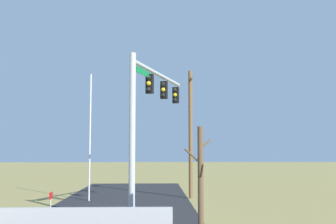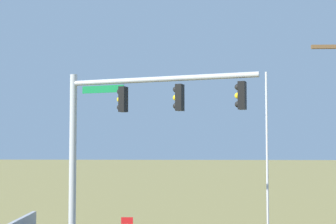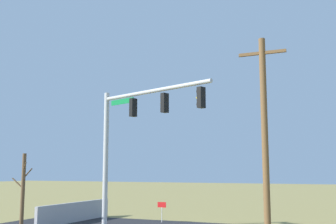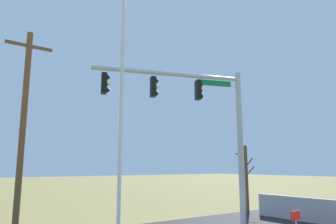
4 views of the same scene
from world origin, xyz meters
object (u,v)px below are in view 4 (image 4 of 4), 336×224
at_px(signal_mast, 200,112).
at_px(open_sign, 296,220).
at_px(utility_pole, 23,126).
at_px(bare_tree, 247,178).
at_px(flagpole, 121,119).

xyz_separation_m(signal_mast, open_sign, (0.30, -4.56, -4.42)).
height_order(signal_mast, utility_pole, utility_pole).
bearing_deg(signal_mast, bare_tree, 19.57).
bearing_deg(flagpole, open_sign, -6.61).
bearing_deg(flagpole, utility_pole, 100.40).
relative_size(signal_mast, open_sign, 6.13).
relative_size(signal_mast, utility_pole, 0.88).
relative_size(utility_pole, bare_tree, 2.10).
bearing_deg(utility_pole, bare_tree, -3.37).
bearing_deg(open_sign, signal_mast, 93.82).
distance_m(utility_pole, bare_tree, 12.96).
height_order(flagpole, open_sign, flagpole).
xyz_separation_m(flagpole, bare_tree, (11.54, 5.72, -1.92)).
height_order(signal_mast, open_sign, signal_mast).
relative_size(flagpole, utility_pole, 0.94).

